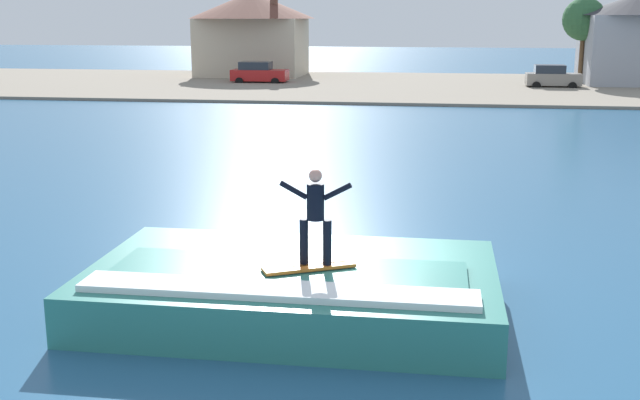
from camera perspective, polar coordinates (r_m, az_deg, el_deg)
ground_plane at (r=16.46m, az=3.01°, el=-6.70°), size 260.00×260.00×0.00m
wave_crest at (r=15.21m, az=-2.01°, el=-6.43°), size 7.69×4.71×1.04m
surfboard at (r=14.63m, az=-0.83°, el=-4.82°), size 1.74×1.18×0.06m
surfer at (r=14.39m, az=-0.33°, el=-0.82°), size 1.34×0.32×1.79m
shoreline_bank at (r=64.05m, az=7.33°, el=8.15°), size 120.00×27.12×0.19m
car_near_shore at (r=66.34m, az=-4.43°, el=9.12°), size 4.59×2.32×1.86m
car_far_shore at (r=64.46m, az=16.40°, el=8.51°), size 4.12×2.14×1.86m
house_with_chimney at (r=73.77m, az=-4.92°, el=12.19°), size 11.44×11.44×7.88m
house_gabled_white at (r=69.43m, az=21.85°, el=10.93°), size 9.96×9.96×7.29m
tree_tall_bare at (r=69.65m, az=22.07°, el=11.33°), size 2.44×2.44×5.88m
tree_short_bushy at (r=68.38m, az=18.49°, el=12.22°), size 3.42×3.42×6.99m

